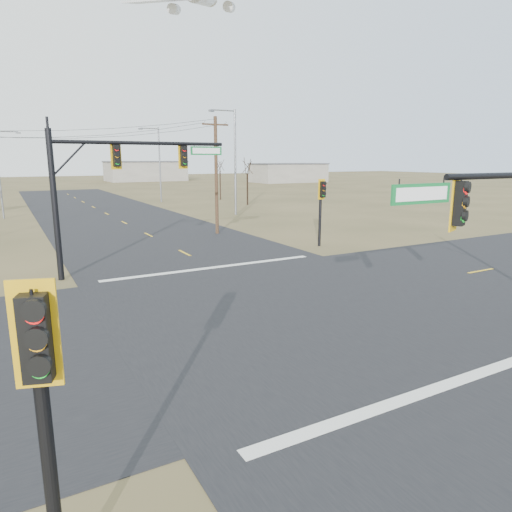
{
  "coord_description": "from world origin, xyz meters",
  "views": [
    {
      "loc": [
        -9.61,
        -14.63,
        5.77
      ],
      "look_at": [
        -0.96,
        1.0,
        1.97
      ],
      "focal_mm": 32.0,
      "sensor_mm": 36.0,
      "label": 1
    }
  ],
  "objects_px": {
    "pedestal_signal_sw": "(40,375)",
    "streetlight_c": "(1,169)",
    "streetlight_a": "(233,157)",
    "mast_arm_far": "(116,171)",
    "bare_tree_d": "(220,165)",
    "streetlight_b": "(158,161)",
    "bare_tree_c": "(247,166)",
    "utility_pole_near": "(216,174)",
    "pedestal_signal_ne": "(322,197)"
  },
  "relations": [
    {
      "from": "streetlight_c",
      "to": "bare_tree_d",
      "type": "bearing_deg",
      "value": 22.98
    },
    {
      "from": "bare_tree_c",
      "to": "pedestal_signal_sw",
      "type": "bearing_deg",
      "value": -120.54
    },
    {
      "from": "utility_pole_near",
      "to": "streetlight_a",
      "type": "height_order",
      "value": "streetlight_a"
    },
    {
      "from": "streetlight_c",
      "to": "bare_tree_c",
      "type": "relative_size",
      "value": 1.36
    },
    {
      "from": "pedestal_signal_ne",
      "to": "streetlight_a",
      "type": "height_order",
      "value": "streetlight_a"
    },
    {
      "from": "mast_arm_far",
      "to": "streetlight_a",
      "type": "height_order",
      "value": "streetlight_a"
    },
    {
      "from": "mast_arm_far",
      "to": "bare_tree_d",
      "type": "xyz_separation_m",
      "value": [
        22.72,
        37.45,
        -0.19
      ]
    },
    {
      "from": "bare_tree_d",
      "to": "streetlight_a",
      "type": "bearing_deg",
      "value": -110.31
    },
    {
      "from": "streetlight_a",
      "to": "streetlight_c",
      "type": "height_order",
      "value": "streetlight_a"
    },
    {
      "from": "pedestal_signal_sw",
      "to": "streetlight_a",
      "type": "relative_size",
      "value": 0.41
    },
    {
      "from": "mast_arm_far",
      "to": "bare_tree_c",
      "type": "distance_m",
      "value": 36.57
    },
    {
      "from": "pedestal_signal_ne",
      "to": "streetlight_a",
      "type": "relative_size",
      "value": 0.42
    },
    {
      "from": "bare_tree_d",
      "to": "pedestal_signal_ne",
      "type": "bearing_deg",
      "value": -104.27
    },
    {
      "from": "pedestal_signal_sw",
      "to": "streetlight_c",
      "type": "height_order",
      "value": "streetlight_c"
    },
    {
      "from": "utility_pole_near",
      "to": "streetlight_b",
      "type": "relative_size",
      "value": 0.9
    },
    {
      "from": "pedestal_signal_sw",
      "to": "streetlight_a",
      "type": "distance_m",
      "value": 43.2
    },
    {
      "from": "utility_pole_near",
      "to": "streetlight_c",
      "type": "distance_m",
      "value": 23.83
    },
    {
      "from": "bare_tree_d",
      "to": "bare_tree_c",
      "type": "bearing_deg",
      "value": -90.9
    },
    {
      "from": "pedestal_signal_sw",
      "to": "utility_pole_near",
      "type": "height_order",
      "value": "utility_pole_near"
    },
    {
      "from": "mast_arm_far",
      "to": "streetlight_b",
      "type": "distance_m",
      "value": 40.19
    },
    {
      "from": "utility_pole_near",
      "to": "bare_tree_c",
      "type": "relative_size",
      "value": 1.41
    },
    {
      "from": "utility_pole_near",
      "to": "bare_tree_c",
      "type": "bearing_deg",
      "value": 56.25
    },
    {
      "from": "pedestal_signal_ne",
      "to": "streetlight_b",
      "type": "height_order",
      "value": "streetlight_b"
    },
    {
      "from": "utility_pole_near",
      "to": "pedestal_signal_sw",
      "type": "bearing_deg",
      "value": -118.07
    },
    {
      "from": "utility_pole_near",
      "to": "streetlight_b",
      "type": "xyz_separation_m",
      "value": [
        4.22,
        28.56,
        0.93
      ]
    },
    {
      "from": "bare_tree_c",
      "to": "bare_tree_d",
      "type": "bearing_deg",
      "value": 89.1
    },
    {
      "from": "streetlight_b",
      "to": "bare_tree_d",
      "type": "height_order",
      "value": "streetlight_b"
    },
    {
      "from": "mast_arm_far",
      "to": "pedestal_signal_ne",
      "type": "distance_m",
      "value": 13.6
    },
    {
      "from": "utility_pole_near",
      "to": "bare_tree_c",
      "type": "xyz_separation_m",
      "value": [
        13.06,
        19.54,
        0.31
      ]
    },
    {
      "from": "utility_pole_near",
      "to": "mast_arm_far",
      "type": "bearing_deg",
      "value": -135.94
    },
    {
      "from": "streetlight_a",
      "to": "streetlight_b",
      "type": "distance_m",
      "value": 18.15
    },
    {
      "from": "bare_tree_c",
      "to": "utility_pole_near",
      "type": "bearing_deg",
      "value": -123.75
    },
    {
      "from": "pedestal_signal_ne",
      "to": "streetlight_b",
      "type": "relative_size",
      "value": 0.45
    },
    {
      "from": "utility_pole_near",
      "to": "bare_tree_d",
      "type": "relative_size",
      "value": 1.44
    },
    {
      "from": "pedestal_signal_sw",
      "to": "bare_tree_d",
      "type": "xyz_separation_m",
      "value": [
        27.61,
        55.25,
        1.75
      ]
    },
    {
      "from": "bare_tree_c",
      "to": "bare_tree_d",
      "type": "xyz_separation_m",
      "value": [
        0.14,
        8.69,
        0.02
      ]
    },
    {
      "from": "pedestal_signal_sw",
      "to": "streetlight_c",
      "type": "relative_size",
      "value": 0.52
    },
    {
      "from": "streetlight_b",
      "to": "mast_arm_far",
      "type": "bearing_deg",
      "value": -112.56
    },
    {
      "from": "pedestal_signal_sw",
      "to": "streetlight_c",
      "type": "xyz_separation_m",
      "value": [
        -0.1,
        45.93,
        1.59
      ]
    },
    {
      "from": "mast_arm_far",
      "to": "streetlight_a",
      "type": "distance_m",
      "value": 25.58
    },
    {
      "from": "mast_arm_far",
      "to": "pedestal_signal_sw",
      "type": "relative_size",
      "value": 2.0
    },
    {
      "from": "pedestal_signal_sw",
      "to": "streetlight_c",
      "type": "distance_m",
      "value": 45.95
    },
    {
      "from": "streetlight_b",
      "to": "bare_tree_c",
      "type": "bearing_deg",
      "value": -48.11
    },
    {
      "from": "mast_arm_far",
      "to": "streetlight_b",
      "type": "relative_size",
      "value": 0.89
    },
    {
      "from": "streetlight_c",
      "to": "bare_tree_c",
      "type": "xyz_separation_m",
      "value": [
        27.57,
        0.64,
        0.15
      ]
    },
    {
      "from": "streetlight_c",
      "to": "pedestal_signal_sw",
      "type": "bearing_deg",
      "value": -85.5
    },
    {
      "from": "utility_pole_near",
      "to": "bare_tree_d",
      "type": "xyz_separation_m",
      "value": [
        13.2,
        28.23,
        0.33
      ]
    },
    {
      "from": "streetlight_b",
      "to": "bare_tree_c",
      "type": "height_order",
      "value": "streetlight_b"
    },
    {
      "from": "pedestal_signal_ne",
      "to": "pedestal_signal_sw",
      "type": "xyz_separation_m",
      "value": [
        -18.32,
        -18.75,
        -0.05
      ]
    },
    {
      "from": "streetlight_a",
      "to": "streetlight_b",
      "type": "xyz_separation_m",
      "value": [
        -2.45,
        17.98,
        -0.46
      ]
    }
  ]
}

